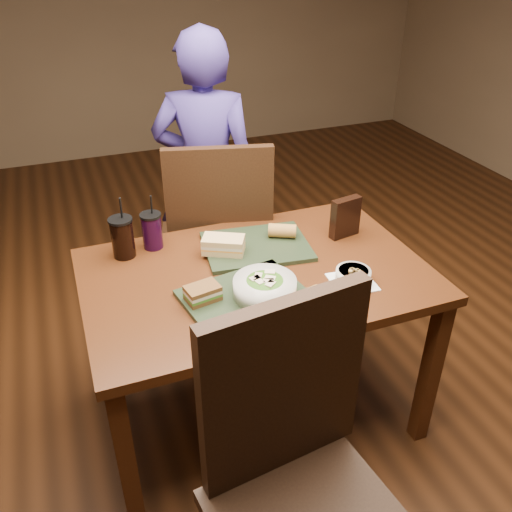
% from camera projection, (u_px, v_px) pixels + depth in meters
% --- Properties ---
extents(ground, '(6.00, 6.00, 0.00)m').
position_uv_depth(ground, '(256.00, 410.00, 2.46)').
color(ground, '#381C0B').
rests_on(ground, ground).
extents(dining_table, '(1.30, 0.85, 0.75)m').
position_uv_depth(dining_table, '(256.00, 291.00, 2.11)').
color(dining_table, '#44200D').
rests_on(dining_table, ground).
extents(chair_near, '(0.54, 0.54, 1.11)m').
position_uv_depth(chair_near, '(299.00, 474.00, 1.46)').
color(chair_near, black).
rests_on(chair_near, ground).
extents(chair_far, '(0.58, 0.58, 1.09)m').
position_uv_depth(chair_far, '(214.00, 237.00, 2.59)').
color(chair_far, black).
rests_on(chair_far, ground).
extents(diner, '(0.65, 0.56, 1.51)m').
position_uv_depth(diner, '(207.00, 177.00, 2.84)').
color(diner, navy).
rests_on(diner, ground).
extents(tray_near, '(0.47, 0.39, 0.02)m').
position_uv_depth(tray_near, '(246.00, 298.00, 1.91)').
color(tray_near, black).
rests_on(tray_near, dining_table).
extents(tray_far, '(0.46, 0.37, 0.02)m').
position_uv_depth(tray_far, '(256.00, 246.00, 2.21)').
color(tray_far, black).
rests_on(tray_far, dining_table).
extents(salad_bowl, '(0.22, 0.22, 0.07)m').
position_uv_depth(salad_bowl, '(265.00, 287.00, 1.88)').
color(salad_bowl, silver).
rests_on(salad_bowl, tray_near).
extents(soup_bowl, '(0.17, 0.17, 0.06)m').
position_uv_depth(soup_bowl, '(353.00, 276.00, 1.99)').
color(soup_bowl, white).
rests_on(soup_bowl, dining_table).
extents(sandwich_near, '(0.13, 0.10, 0.05)m').
position_uv_depth(sandwich_near, '(203.00, 293.00, 1.87)').
color(sandwich_near, '#593819').
rests_on(sandwich_near, tray_near).
extents(sandwich_far, '(0.19, 0.15, 0.07)m').
position_uv_depth(sandwich_far, '(223.00, 245.00, 2.14)').
color(sandwich_far, tan).
rests_on(sandwich_far, tray_far).
extents(baguette_near, '(0.13, 0.08, 0.06)m').
position_uv_depth(baguette_near, '(305.00, 298.00, 1.84)').
color(baguette_near, '#AD7533').
rests_on(baguette_near, tray_near).
extents(baguette_far, '(0.13, 0.10, 0.06)m').
position_uv_depth(baguette_far, '(282.00, 231.00, 2.25)').
color(baguette_far, '#AD7533').
rests_on(baguette_far, tray_far).
extents(cup_cola, '(0.09, 0.09, 0.26)m').
position_uv_depth(cup_cola, '(123.00, 237.00, 2.12)').
color(cup_cola, black).
rests_on(cup_cola, dining_table).
extents(cup_berry, '(0.09, 0.09, 0.23)m').
position_uv_depth(cup_berry, '(152.00, 230.00, 2.19)').
color(cup_berry, black).
rests_on(cup_berry, dining_table).
extents(chip_bag, '(0.14, 0.06, 0.17)m').
position_uv_depth(chip_bag, '(345.00, 217.00, 2.26)').
color(chip_bag, black).
rests_on(chip_bag, dining_table).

